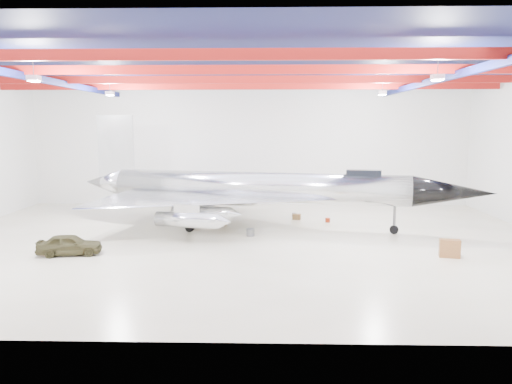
{
  "coord_description": "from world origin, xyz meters",
  "views": [
    {
      "loc": [
        1.77,
        -31.13,
        7.37
      ],
      "look_at": [
        0.91,
        2.0,
        2.91
      ],
      "focal_mm": 35.0,
      "sensor_mm": 36.0,
      "label": 1
    }
  ],
  "objects": [
    {
      "name": "toolbox_red",
      "position": [
        -2.46,
        8.53,
        0.14
      ],
      "size": [
        0.49,
        0.43,
        0.29
      ],
      "primitive_type": "cube",
      "rotation": [
        0.0,
        0.0,
        0.28
      ],
      "color": "#99290F",
      "rests_on": "floor"
    },
    {
      "name": "crate_small",
      "position": [
        -6.64,
        6.43,
        0.14
      ],
      "size": [
        0.46,
        0.39,
        0.28
      ],
      "primitive_type": "cube",
      "rotation": [
        0.0,
        0.0,
        0.18
      ],
      "color": "#59595B",
      "rests_on": "floor"
    },
    {
      "name": "ceiling",
      "position": [
        0.0,
        0.0,
        11.0
      ],
      "size": [
        40.0,
        40.0,
        0.0
      ],
      "primitive_type": "plane",
      "rotation": [
        3.14,
        0.0,
        0.0
      ],
      "color": "#0A0F38",
      "rests_on": "wall_back"
    },
    {
      "name": "wall_back",
      "position": [
        0.0,
        15.0,
        5.5
      ],
      "size": [
        40.0,
        0.0,
        40.0
      ],
      "primitive_type": "plane",
      "rotation": [
        1.57,
        0.0,
        0.0
      ],
      "color": "silver",
      "rests_on": "floor"
    },
    {
      "name": "jeep",
      "position": [
        -9.6,
        -3.65,
        0.61
      ],
      "size": [
        3.76,
        2.04,
        1.21
      ],
      "primitive_type": "imported",
      "rotation": [
        0.0,
        0.0,
        1.75
      ],
      "color": "#38341C",
      "rests_on": "floor"
    },
    {
      "name": "crate_ply",
      "position": [
        -3.62,
        5.02,
        0.19
      ],
      "size": [
        0.57,
        0.47,
        0.38
      ],
      "primitive_type": "cube",
      "rotation": [
        0.0,
        0.0,
        -0.07
      ],
      "color": "olive",
      "rests_on": "floor"
    },
    {
      "name": "engine_drum",
      "position": [
        0.55,
        1.51,
        0.25
      ],
      "size": [
        0.68,
        0.68,
        0.49
      ],
      "primitive_type": "cylinder",
      "rotation": [
        0.0,
        0.0,
        0.3
      ],
      "color": "#59595B",
      "rests_on": "floor"
    },
    {
      "name": "ceiling_structure",
      "position": [
        0.0,
        0.0,
        10.32
      ],
      "size": [
        39.5,
        29.5,
        1.08
      ],
      "color": "maroon",
      "rests_on": "ceiling"
    },
    {
      "name": "spares_box",
      "position": [
        3.83,
        8.62,
        0.16
      ],
      "size": [
        0.45,
        0.45,
        0.32
      ],
      "primitive_type": "cylinder",
      "rotation": [
        0.0,
        0.0,
        0.32
      ],
      "color": "#59595B",
      "rests_on": "floor"
    },
    {
      "name": "parts_bin",
      "position": [
        3.96,
        7.52,
        0.21
      ],
      "size": [
        0.69,
        0.6,
        0.42
      ],
      "primitive_type": "cube",
      "rotation": [
        0.0,
        0.0,
        -0.22
      ],
      "color": "olive",
      "rests_on": "floor"
    },
    {
      "name": "jet_aircraft",
      "position": [
        0.92,
        4.39,
        2.66
      ],
      "size": [
        29.48,
        20.08,
        8.11
      ],
      "rotation": [
        0.0,
        0.0,
        -0.21
      ],
      "color": "silver",
      "rests_on": "floor"
    },
    {
      "name": "oil_barrel",
      "position": [
        -1.64,
        4.99,
        0.19
      ],
      "size": [
        0.62,
        0.54,
        0.37
      ],
      "primitive_type": "cube",
      "rotation": [
        0.0,
        0.0,
        -0.24
      ],
      "color": "olive",
      "rests_on": "floor"
    },
    {
      "name": "desk",
      "position": [
        11.92,
        -3.61,
        0.51
      ],
      "size": [
        1.2,
        0.78,
        1.02
      ],
      "primitive_type": "cube",
      "rotation": [
        0.0,
        0.0,
        -0.21
      ],
      "color": "brown",
      "rests_on": "floor"
    },
    {
      "name": "floor",
      "position": [
        0.0,
        0.0,
        0.0
      ],
      "size": [
        40.0,
        40.0,
        0.0
      ],
      "primitive_type": "plane",
      "color": "beige",
      "rests_on": "ground"
    },
    {
      "name": "tool_chest",
      "position": [
        6.27,
        6.45,
        0.17
      ],
      "size": [
        0.49,
        0.49,
        0.33
      ],
      "primitive_type": "cylinder",
      "rotation": [
        0.0,
        0.0,
        -0.42
      ],
      "color": "#99290F",
      "rests_on": "floor"
    }
  ]
}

